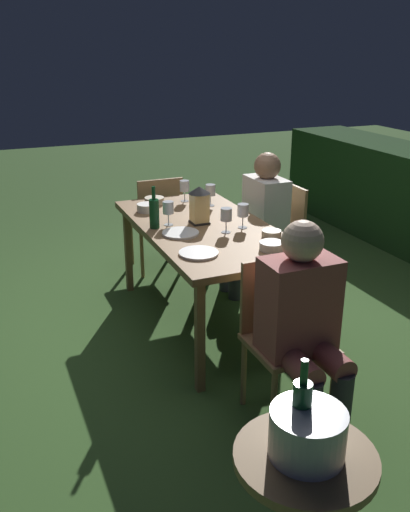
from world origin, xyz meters
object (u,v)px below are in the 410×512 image
object	(u,v)px
dining_table	(205,234)
chair_head_near	(157,219)
lantern_centerpiece	(199,203)
side_table	(302,504)
wine_glass_e	(168,209)
bowl_bread	(272,246)
wine_glass_c	(184,187)
bowl_salad	(147,207)
person_in_rust	(304,322)
person_in_cream	(258,217)
chair_head_far	(283,331)
plate_b	(181,233)
wine_glass_d	(243,211)
bowl_olives	(271,234)
chair_side_right_a	(279,232)
wine_glass_b	(226,216)
plate_a	(199,253)
green_bottle_on_table	(154,213)
ice_bucket	(307,430)
wine_glass_a	(210,191)

from	to	relation	value
dining_table	chair_head_near	size ratio (longest dim) A/B	1.95
lantern_centerpiece	side_table	bearing A→B (deg)	-12.89
wine_glass_e	bowl_bread	xyz separation A→B (m)	(0.71, 0.42, -0.09)
wine_glass_c	bowl_salad	distance (m)	0.40
lantern_centerpiece	person_in_rust	bearing A→B (deg)	0.66
person_in_cream	wine_glass_e	size ratio (longest dim) A/B	6.80
chair_head_far	plate_b	size ratio (longest dim) A/B	3.54
person_in_rust	wine_glass_d	size ratio (longest dim) A/B	6.80
chair_head_far	wine_glass_d	world-z (taller)	wine_glass_d
bowl_salad	wine_glass_e	bearing A→B (deg)	6.13
chair_head_near	bowl_bread	world-z (taller)	chair_head_near
chair_head_near	bowl_olives	bearing A→B (deg)	11.46
person_in_rust	chair_side_right_a	distance (m)	1.87
wine_glass_b	plate_a	size ratio (longest dim) A/B	0.70
wine_glass_e	plate_a	distance (m)	0.62
wine_glass_b	side_table	xyz separation A→B (m)	(1.93, -0.59, -0.45)
chair_head_far	chair_side_right_a	distance (m)	1.69
chair_head_far	lantern_centerpiece	xyz separation A→B (m)	(-1.16, -0.02, 0.42)
chair_head_far	person_in_rust	xyz separation A→B (m)	(0.20, 0.00, 0.15)
chair_head_near	green_bottle_on_table	size ratio (longest dim) A/B	3.00
wine_glass_e	bowl_olives	xyz separation A→B (m)	(0.51, 0.53, -0.09)
dining_table	ice_bucket	bearing A→B (deg)	-13.68
wine_glass_d	chair_head_near	bearing A→B (deg)	-169.98
person_in_rust	plate_b	world-z (taller)	person_in_rust
chair_head_near	plate_a	size ratio (longest dim) A/B	3.61
plate_b	bowl_bread	size ratio (longest dim) A/B	1.63
wine_glass_b	ice_bucket	xyz separation A→B (m)	(1.93, -0.59, -0.13)
lantern_centerpiece	wine_glass_d	world-z (taller)	lantern_centerpiece
person_in_rust	bowl_salad	world-z (taller)	person_in_rust
bowl_olives	chair_head_near	bearing A→B (deg)	-168.54
person_in_cream	ice_bucket	size ratio (longest dim) A/B	3.35
bowl_salad	wine_glass_a	bearing A→B (deg)	84.51
side_table	plate_a	bearing A→B (deg)	170.69
bowl_bread	wine_glass_a	bearing A→B (deg)	177.93
chair_head_near	side_table	size ratio (longest dim) A/B	1.35
plate_a	bowl_salad	size ratio (longest dim) A/B	1.64
person_in_rust	wine_glass_b	size ratio (longest dim) A/B	6.80
wine_glass_e	person_in_rust	bearing A→B (deg)	9.29
chair_side_right_a	lantern_centerpiece	xyz separation A→B (m)	(0.32, -0.83, 0.42)
lantern_centerpiece	bowl_bread	distance (m)	0.71
bowl_bread	bowl_salad	world-z (taller)	bowl_salad
dining_table	chair_head_near	bearing A→B (deg)	180.00
wine_glass_d	bowl_salad	size ratio (longest dim) A/B	1.15
wine_glass_e	bowl_olives	size ratio (longest dim) A/B	1.33
person_in_rust	lantern_centerpiece	bearing A→B (deg)	-179.34
dining_table	wine_glass_e	distance (m)	0.31
green_bottle_on_table	wine_glass_a	bearing A→B (deg)	122.14
lantern_centerpiece	plate_b	size ratio (longest dim) A/B	1.08
dining_table	ice_bucket	xyz separation A→B (m)	(2.12, -0.52, 0.04)
bowl_bread	person_in_rust	bearing A→B (deg)	-15.54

